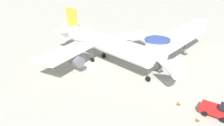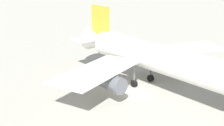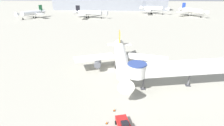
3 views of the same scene
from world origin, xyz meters
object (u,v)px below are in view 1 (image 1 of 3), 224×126
at_px(traffic_cone_starboard_wing, 152,53).
at_px(jet_bridge, 178,38).
at_px(traffic_cone_apron_front, 198,119).
at_px(main_airplane, 104,43).
at_px(pushback_tug_red, 217,110).
at_px(traffic_cone_near_nose, 179,103).

bearing_deg(traffic_cone_starboard_wing, jet_bridge, -77.01).
xyz_separation_m(jet_bridge, traffic_cone_apron_front, (-13.22, -13.30, -4.42)).
height_order(main_airplane, pushback_tug_red, main_airplane).
relative_size(pushback_tug_red, traffic_cone_apron_front, 6.80).
bearing_deg(traffic_cone_apron_front, jet_bridge, 45.17).
xyz_separation_m(traffic_cone_apron_front, traffic_cone_near_nose, (1.05, 3.48, 0.03)).
distance_m(pushback_tug_red, traffic_cone_starboard_wing, 21.15).
height_order(traffic_cone_apron_front, traffic_cone_near_nose, traffic_cone_near_nose).
height_order(traffic_cone_apron_front, traffic_cone_starboard_wing, traffic_cone_starboard_wing).
bearing_deg(main_airplane, pushback_tug_red, -92.11).
xyz_separation_m(main_airplane, traffic_cone_starboard_wing, (10.38, -2.98, -3.53)).
distance_m(pushback_tug_red, traffic_cone_apron_front, 2.96).
bearing_deg(main_airplane, traffic_cone_near_nose, -97.11).
height_order(jet_bridge, traffic_cone_apron_front, jet_bridge).
bearing_deg(traffic_cone_starboard_wing, main_airplane, 163.98).
height_order(jet_bridge, traffic_cone_starboard_wing, jet_bridge).
height_order(main_airplane, traffic_cone_near_nose, main_airplane).
height_order(traffic_cone_starboard_wing, traffic_cone_near_nose, traffic_cone_starboard_wing).
height_order(main_airplane, jet_bridge, main_airplane).
bearing_deg(traffic_cone_apron_front, main_airplane, 85.36).
xyz_separation_m(jet_bridge, traffic_cone_starboard_wing, (-1.13, 4.89, -4.38)).
relative_size(main_airplane, jet_bridge, 1.27).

